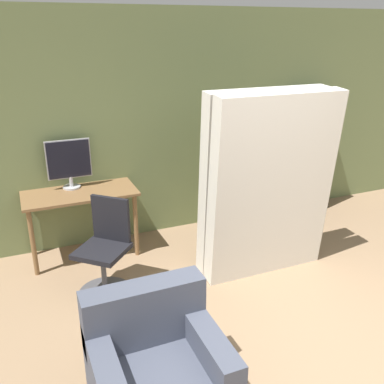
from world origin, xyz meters
name	(u,v)px	position (x,y,z in m)	size (l,w,h in m)	color
wall_back	(190,124)	(0.00, 3.19, 1.35)	(8.00, 0.06, 2.70)	#6B7A4C
desk	(81,202)	(-1.45, 2.86, 0.66)	(1.23, 0.58, 0.78)	brown
monitor	(69,162)	(-1.51, 3.04, 1.08)	(0.48, 0.19, 0.55)	#B7B7BC
office_chair	(106,256)	(-1.37, 2.04, 0.39)	(0.62, 0.62, 0.96)	#4C4C51
bookshelf	(300,158)	(1.58, 3.03, 0.77)	(0.64, 0.31, 1.65)	black
mattress_near	(273,188)	(0.28, 1.72, 0.97)	(1.34, 0.34, 1.93)	silver
mattress_far	(261,182)	(0.28, 1.94, 0.96)	(1.34, 0.31, 1.93)	silver
armchair	(157,372)	(-1.37, 0.50, 0.32)	(0.85, 0.80, 0.85)	#474C5B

